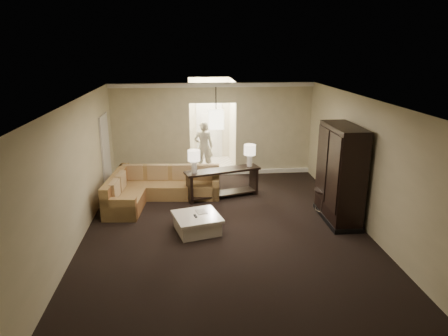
{
  "coord_description": "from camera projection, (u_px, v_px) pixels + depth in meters",
  "views": [
    {
      "loc": [
        -0.77,
        -7.8,
        3.85
      ],
      "look_at": [
        0.07,
        1.2,
        1.05
      ],
      "focal_mm": 32.0,
      "sensor_mm": 36.0,
      "label": 1
    }
  ],
  "objects": [
    {
      "name": "person",
      "position": [
        204.0,
        144.0,
        12.43
      ],
      "size": [
        0.66,
        0.46,
        1.77
      ],
      "primitive_type": "imported",
      "rotation": [
        0.0,
        0.0,
        3.1
      ],
      "color": "beige",
      "rests_on": "ground"
    },
    {
      "name": "wall_right",
      "position": [
        366.0,
        165.0,
        8.48
      ],
      "size": [
        0.04,
        8.0,
        2.8
      ],
      "primitive_type": "cube",
      "color": "beige",
      "rests_on": "ground"
    },
    {
      "name": "side_door",
      "position": [
        106.0,
        154.0,
        10.71
      ],
      "size": [
        0.05,
        0.9,
        2.1
      ],
      "primitive_type": "cube",
      "color": "silver",
      "rests_on": "ground"
    },
    {
      "name": "ceiling",
      "position": [
        226.0,
        101.0,
        7.8
      ],
      "size": [
        6.0,
        8.0,
        0.02
      ],
      "primitive_type": "cube",
      "color": "white",
      "rests_on": "wall_back"
    },
    {
      "name": "wall_left",
      "position": [
        76.0,
        173.0,
        7.94
      ],
      "size": [
        0.04,
        8.0,
        2.8
      ],
      "primitive_type": "cube",
      "color": "beige",
      "rests_on": "ground"
    },
    {
      "name": "foyer",
      "position": [
        210.0,
        125.0,
        13.32
      ],
      "size": [
        1.44,
        2.02,
        2.8
      ],
      "color": "silver",
      "rests_on": "ground"
    },
    {
      "name": "pendant_light",
      "position": [
        216.0,
        119.0,
        10.62
      ],
      "size": [
        0.38,
        0.38,
        1.09
      ],
      "color": "black",
      "rests_on": "ceiling"
    },
    {
      "name": "armoire",
      "position": [
        340.0,
        176.0,
        8.89
      ],
      "size": [
        0.65,
        1.52,
        2.19
      ],
      "color": "black",
      "rests_on": "ground"
    },
    {
      "name": "wall_front",
      "position": [
        261.0,
        277.0,
        4.41
      ],
      "size": [
        6.0,
        0.04,
        2.8
      ],
      "primitive_type": "cube",
      "color": "beige",
      "rests_on": "ground"
    },
    {
      "name": "coffee_table",
      "position": [
        197.0,
        223.0,
        8.56
      ],
      "size": [
        1.14,
        1.14,
        0.39
      ],
      "rotation": [
        0.0,
        0.0,
        0.26
      ],
      "color": "silver",
      "rests_on": "ground"
    },
    {
      "name": "console_table",
      "position": [
        223.0,
        181.0,
        10.4
      ],
      "size": [
        2.03,
        0.99,
        0.77
      ],
      "rotation": [
        0.0,
        0.0,
        0.29
      ],
      "color": "black",
      "rests_on": "ground"
    },
    {
      "name": "crown_molding",
      "position": [
        213.0,
        85.0,
        11.58
      ],
      "size": [
        6.0,
        0.1,
        0.12
      ],
      "primitive_type": "cube",
      "color": "white",
      "rests_on": "wall_back"
    },
    {
      "name": "sectional_sofa",
      "position": [
        155.0,
        189.0,
        10.23
      ],
      "size": [
        2.84,
        2.19,
        0.8
      ],
      "rotation": [
        0.0,
        0.0,
        -0.09
      ],
      "color": "brown",
      "rests_on": "ground"
    },
    {
      "name": "baseboard",
      "position": [
        213.0,
        173.0,
        12.37
      ],
      "size": [
        6.0,
        0.1,
        0.12
      ],
      "primitive_type": "cube",
      "color": "white",
      "rests_on": "ground"
    },
    {
      "name": "ground",
      "position": [
        226.0,
        231.0,
        8.63
      ],
      "size": [
        8.0,
        8.0,
        0.0
      ],
      "primitive_type": "plane",
      "color": "black",
      "rests_on": "ground"
    },
    {
      "name": "table_lamp_left",
      "position": [
        194.0,
        158.0,
        9.92
      ],
      "size": [
        0.31,
        0.31,
        0.59
      ],
      "color": "white",
      "rests_on": "console_table"
    },
    {
      "name": "wall_back",
      "position": [
        213.0,
        130.0,
        12.02
      ],
      "size": [
        6.0,
        0.04,
        2.8
      ],
      "primitive_type": "cube",
      "color": "beige",
      "rests_on": "ground"
    },
    {
      "name": "table_lamp_right",
      "position": [
        250.0,
        152.0,
        10.47
      ],
      "size": [
        0.31,
        0.31,
        0.59
      ],
      "color": "white",
      "rests_on": "console_table"
    },
    {
      "name": "drink_table",
      "position": [
        325.0,
        197.0,
        9.37
      ],
      "size": [
        0.49,
        0.49,
        0.61
      ],
      "rotation": [
        0.0,
        0.0,
        -0.12
      ],
      "color": "black",
      "rests_on": "ground"
    }
  ]
}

